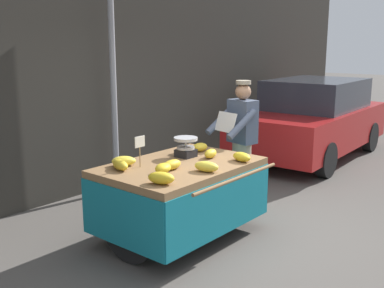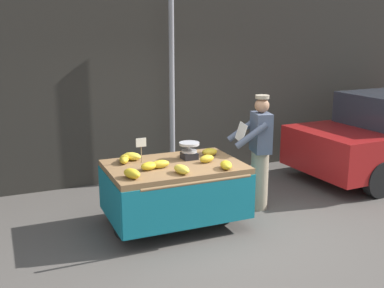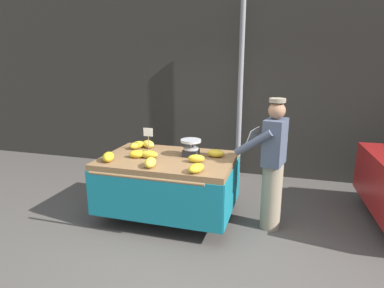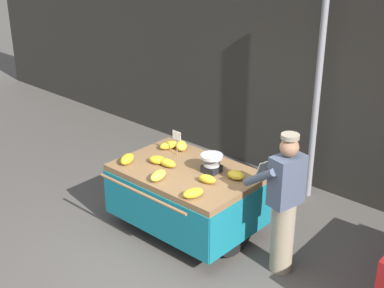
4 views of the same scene
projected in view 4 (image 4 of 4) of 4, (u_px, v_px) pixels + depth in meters
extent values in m
plane|color=#514C47|center=(183.00, 267.00, 6.54)|extent=(60.00, 60.00, 0.00)
cube|color=#2D2B26|center=(324.00, 50.00, 7.69)|extent=(16.00, 0.24, 4.12)
cylinder|color=gray|center=(317.00, 93.00, 7.52)|extent=(0.09, 0.09, 3.14)
cube|color=olive|center=(186.00, 172.00, 6.94)|extent=(1.77, 1.20, 0.08)
cylinder|color=black|center=(143.00, 185.00, 7.62)|extent=(0.05, 0.76, 0.76)
cylinder|color=#B7B7BC|center=(142.00, 184.00, 7.64)|extent=(0.01, 0.14, 0.14)
cylinder|color=black|center=(236.00, 227.00, 6.64)|extent=(0.05, 0.76, 0.76)
cylinder|color=#B7B7BC|center=(238.00, 228.00, 6.62)|extent=(0.01, 0.14, 0.14)
cylinder|color=#4C4742|center=(212.00, 189.00, 7.48)|extent=(0.05, 0.05, 0.80)
cube|color=#147284|center=(153.00, 214.00, 6.67)|extent=(1.77, 0.02, 0.60)
cube|color=#147284|center=(216.00, 180.00, 7.49)|extent=(1.77, 0.02, 0.60)
cube|color=#147284|center=(139.00, 175.00, 7.62)|extent=(0.02, 1.20, 0.60)
cube|color=#147284|center=(242.00, 221.00, 6.54)|extent=(0.02, 1.20, 0.60)
cylinder|color=olive|center=(141.00, 193.00, 6.41)|extent=(1.42, 0.04, 0.04)
cube|color=black|center=(212.00, 169.00, 6.85)|extent=(0.20, 0.20, 0.09)
cylinder|color=#B7B7BC|center=(212.00, 161.00, 6.80)|extent=(0.02, 0.02, 0.11)
cylinder|color=#B7B7BC|center=(212.00, 156.00, 6.78)|extent=(0.28, 0.28, 0.04)
cylinder|color=#B7B7BC|center=(212.00, 164.00, 6.82)|extent=(0.21, 0.21, 0.03)
cylinder|color=#997A51|center=(177.00, 147.00, 7.28)|extent=(0.01, 0.01, 0.22)
cube|color=white|center=(177.00, 136.00, 7.21)|extent=(0.14, 0.01, 0.12)
ellipsoid|color=gold|center=(169.00, 145.00, 7.48)|extent=(0.20, 0.30, 0.11)
ellipsoid|color=gold|center=(167.00, 163.00, 6.99)|extent=(0.26, 0.14, 0.10)
ellipsoid|color=gold|center=(193.00, 193.00, 6.27)|extent=(0.21, 0.29, 0.10)
ellipsoid|color=yellow|center=(158.00, 176.00, 6.66)|extent=(0.19, 0.29, 0.11)
ellipsoid|color=gold|center=(207.00, 179.00, 6.58)|extent=(0.24, 0.17, 0.10)
ellipsoid|color=gold|center=(157.00, 160.00, 7.07)|extent=(0.26, 0.22, 0.10)
ellipsoid|color=gold|center=(127.00, 159.00, 7.07)|extent=(0.23, 0.30, 0.12)
ellipsoid|color=yellow|center=(181.00, 146.00, 7.47)|extent=(0.29, 0.29, 0.11)
ellipsoid|color=gold|center=(236.00, 175.00, 6.68)|extent=(0.23, 0.16, 0.10)
cylinder|color=gray|center=(282.00, 237.00, 6.33)|extent=(0.26, 0.26, 0.88)
cube|color=#475166|center=(287.00, 180.00, 6.04)|extent=(0.31, 0.42, 0.58)
sphere|color=#9E7051|center=(289.00, 147.00, 5.88)|extent=(0.21, 0.21, 0.21)
cylinder|color=gray|center=(290.00, 136.00, 5.83)|extent=(0.20, 0.20, 0.05)
cylinder|color=#475166|center=(259.00, 177.00, 6.08)|extent=(0.49, 0.19, 0.37)
cylinder|color=#475166|center=(287.00, 168.00, 6.30)|extent=(0.49, 0.19, 0.37)
cube|color=silver|center=(268.00, 169.00, 6.25)|extent=(0.16, 0.35, 0.25)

